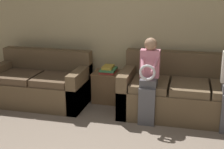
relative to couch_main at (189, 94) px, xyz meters
name	(u,v)px	position (x,y,z in m)	size (l,w,h in m)	color
wall_back	(134,25)	(-0.95, 0.53, 0.95)	(7.40, 0.06, 2.55)	#C6B789
couch_main	(189,94)	(0.00, 0.00, 0.00)	(2.04, 0.93, 0.91)	brown
couch_side	(41,85)	(-2.41, -0.06, -0.01)	(1.57, 0.86, 0.86)	brown
child_left_seated	(149,77)	(-0.57, -0.39, 0.35)	(0.28, 0.38, 1.22)	#56565B
side_shelf	(108,86)	(-1.33, 0.26, -0.06)	(0.50, 0.43, 0.51)	brown
book_stack	(108,70)	(-1.32, 0.25, 0.23)	(0.25, 0.32, 0.11)	#BC3833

